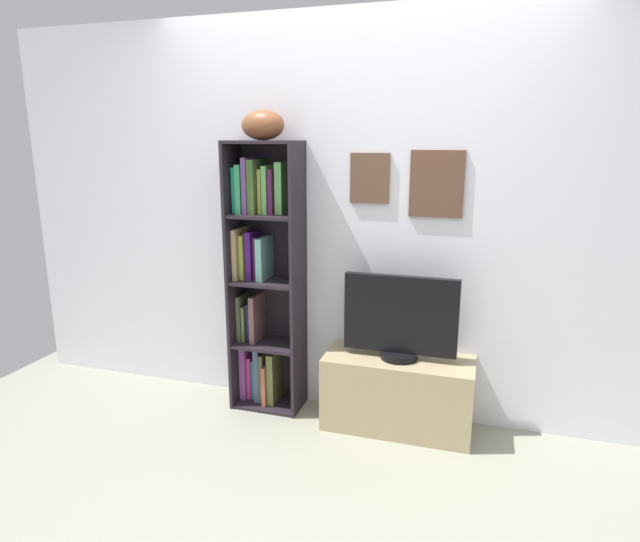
{
  "coord_description": "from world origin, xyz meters",
  "views": [
    {
      "loc": [
        0.76,
        -2.09,
        1.72
      ],
      "look_at": [
        -0.14,
        0.85,
        0.98
      ],
      "focal_mm": 30.09,
      "sensor_mm": 36.0,
      "label": 1
    }
  ],
  "objects_px": {
    "bookshelf": "(262,279)",
    "tv_stand": "(397,393)",
    "football": "(263,125)",
    "television": "(400,319)"
  },
  "relations": [
    {
      "from": "bookshelf",
      "to": "tv_stand",
      "type": "bearing_deg",
      "value": -4.98
    },
    {
      "from": "tv_stand",
      "to": "television",
      "type": "distance_m",
      "value": 0.48
    },
    {
      "from": "bookshelf",
      "to": "tv_stand",
      "type": "height_order",
      "value": "bookshelf"
    },
    {
      "from": "football",
      "to": "tv_stand",
      "type": "distance_m",
      "value": 1.81
    },
    {
      "from": "bookshelf",
      "to": "football",
      "type": "distance_m",
      "value": 0.96
    },
    {
      "from": "tv_stand",
      "to": "television",
      "type": "relative_size",
      "value": 1.33
    },
    {
      "from": "tv_stand",
      "to": "bookshelf",
      "type": "bearing_deg",
      "value": 175.02
    },
    {
      "from": "television",
      "to": "tv_stand",
      "type": "bearing_deg",
      "value": -90.0
    },
    {
      "from": "bookshelf",
      "to": "tv_stand",
      "type": "distance_m",
      "value": 1.11
    },
    {
      "from": "bookshelf",
      "to": "tv_stand",
      "type": "xyz_separation_m",
      "value": [
        0.91,
        -0.08,
        -0.63
      ]
    }
  ]
}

